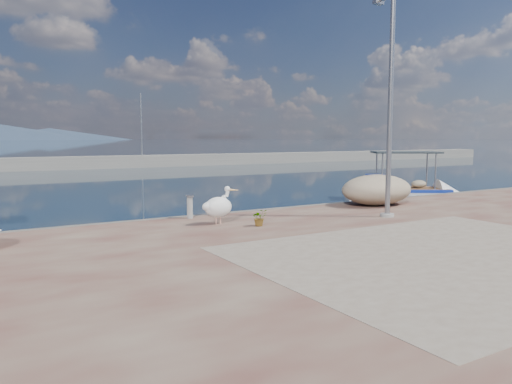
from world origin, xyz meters
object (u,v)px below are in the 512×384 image
object	(u,v)px
pelican	(219,206)
bollard_near	(190,206)
boat_right	(403,195)
lamp_post	(390,114)

from	to	relation	value
pelican	bollard_near	size ratio (longest dim) A/B	1.54
pelican	bollard_near	distance (m)	1.46
pelican	boat_right	bearing A→B (deg)	19.44
boat_right	bollard_near	xyz separation A→B (m)	(-12.61, -2.80, 0.69)
pelican	lamp_post	bearing A→B (deg)	-15.59
boat_right	pelican	bearing A→B (deg)	-127.28
lamp_post	bollard_near	distance (m)	6.98
lamp_post	boat_right	bearing A→B (deg)	39.46
pelican	bollard_near	bearing A→B (deg)	102.77
boat_right	bollard_near	size ratio (longest dim) A/B	7.86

